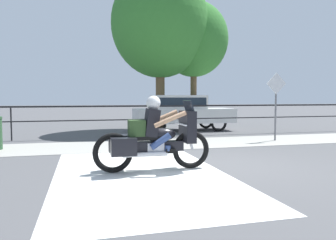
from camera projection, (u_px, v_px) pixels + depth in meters
ground_plane at (213, 165)px, 7.14m from camera, size 120.00×120.00×0.00m
sidewalk_band at (172, 144)px, 10.42m from camera, size 44.00×2.40×0.01m
crosswalk_band at (139, 171)px, 6.53m from camera, size 3.22×6.00×0.01m
fence_railing at (157, 112)px, 12.41m from camera, size 36.00×0.05×1.19m
motorcycle at (154, 137)px, 6.58m from camera, size 2.39×0.76×1.51m
parked_car at (182, 110)px, 14.53m from camera, size 4.39×1.65×1.58m
street_sign at (276, 98)px, 11.11m from camera, size 0.73×0.06×2.32m
tree_behind_sign at (194, 40)px, 15.16m from camera, size 3.16×3.16×5.92m
tree_behind_car at (160, 24)px, 14.53m from camera, size 4.33×4.33×7.13m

